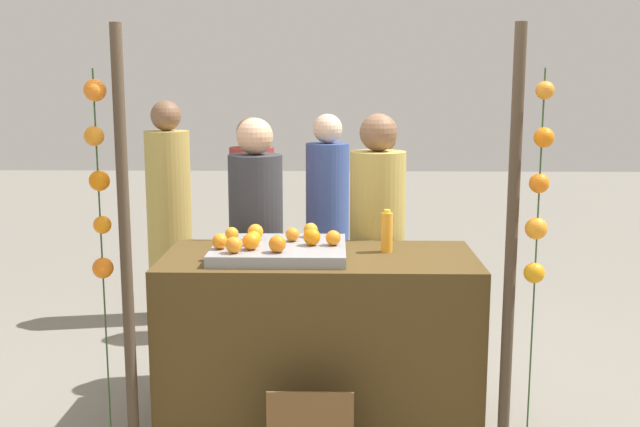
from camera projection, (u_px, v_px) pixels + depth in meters
The scene contains 25 objects.
ground_plane at pixel (319, 420), 4.15m from camera, with size 24.00×24.00×0.00m, color gray.
stall_counter at pixel (319, 339), 4.07m from camera, with size 1.67×0.78×0.94m, color #4C3819.
orange_tray at pixel (280, 250), 3.97m from camera, with size 0.70×0.60×0.06m, color gray.
orange_0 at pixel (255, 232), 4.09m from camera, with size 0.09×0.09×0.09m, color orange.
orange_1 at pixel (292, 235), 4.05m from camera, with size 0.07×0.07×0.07m, color orange.
orange_2 at pixel (220, 241), 3.86m from camera, with size 0.08×0.08×0.08m, color orange.
orange_3 at pixel (232, 234), 4.07m from camera, with size 0.07×0.07×0.07m, color orange.
orange_4 at pixel (312, 237), 3.94m from camera, with size 0.09×0.09×0.09m, color orange.
orange_5 at pixel (234, 245), 3.76m from camera, with size 0.08×0.08×0.08m, color orange.
orange_6 at pixel (333, 238), 3.94m from camera, with size 0.08×0.08×0.08m, color orange.
orange_7 at pixel (251, 241), 3.84m from camera, with size 0.09×0.09×0.09m, color orange.
orange_8 at pixel (311, 230), 4.16m from camera, with size 0.08×0.08×0.08m, color orange.
orange_9 at pixel (277, 244), 3.78m from camera, with size 0.09×0.09×0.09m, color orange.
orange_10 at pixel (254, 238), 3.94m from camera, with size 0.08×0.08×0.08m, color orange.
juice_bottle at pixel (387, 232), 4.05m from camera, with size 0.06×0.06×0.23m.
vendor_left at pixel (257, 261), 4.61m from camera, with size 0.33×0.33×1.64m.
vendor_right at pixel (377, 261), 4.57m from camera, with size 0.33×0.33×1.67m.
crowd_person_0 at pixel (253, 235), 5.49m from camera, with size 0.32×0.32×1.61m.
crowd_person_1 at pixel (384, 218), 6.52m from camera, with size 0.29×0.29×1.47m.
crowd_person_2 at pixel (327, 229), 5.67m from camera, with size 0.33×0.33×1.62m.
crowd_person_3 at pixel (169, 219), 5.84m from camera, with size 0.34×0.34×1.72m.
canopy_post_left at pixel (126, 250), 3.57m from camera, with size 0.06×0.06×2.12m, color #473828.
canopy_post_right at pixel (511, 252), 3.53m from camera, with size 0.06×0.06×2.12m, color #473828.
garland_strand_left at pixel (99, 180), 3.51m from camera, with size 0.11×0.12×1.91m.
garland_strand_right at pixel (539, 197), 3.43m from camera, with size 0.11×0.11×1.91m.
Camera 1 is at (0.09, -3.89, 1.84)m, focal length 42.01 mm.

